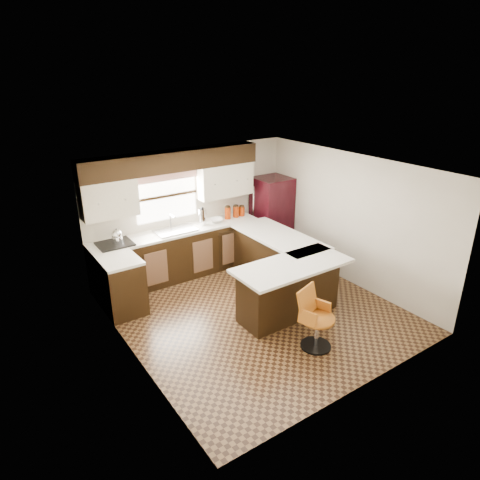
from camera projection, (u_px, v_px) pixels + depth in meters
floor at (256, 311)px, 7.11m from camera, size 4.40×4.40×0.00m
ceiling at (259, 169)px, 6.20m from camera, size 4.40×4.40×0.00m
wall_back at (191, 209)px, 8.34m from camera, size 4.40×0.00×4.40m
wall_front at (370, 305)px, 4.97m from camera, size 4.40×0.00×4.40m
wall_left at (128, 280)px, 5.56m from camera, size 0.00×4.40×4.40m
wall_right at (351, 220)px, 7.75m from camera, size 0.00×4.40×4.40m
base_cab_back at (179, 254)px, 8.16m from camera, size 3.30×0.60×0.90m
base_cab_left at (122, 287)px, 6.96m from camera, size 0.60×0.70×0.90m
counter_back at (178, 231)px, 7.98m from camera, size 3.30×0.60×0.04m
counter_left at (119, 261)px, 6.78m from camera, size 0.60×0.70×0.04m
soffit at (173, 161)px, 7.61m from camera, size 3.40×0.35×0.36m
upper_cab_left at (109, 199)px, 7.17m from camera, size 0.94×0.35×0.64m
upper_cab_right at (225, 180)px, 8.36m from camera, size 1.14×0.35×0.64m
window_pane at (167, 196)px, 7.93m from camera, size 1.20×0.02×0.90m
valance at (166, 176)px, 7.75m from camera, size 1.30×0.06×0.18m
sink at (176, 230)px, 7.92m from camera, size 0.75×0.45×0.03m
dishwasher at (231, 249)px, 8.47m from camera, size 0.58×0.03×0.78m
cooktop at (115, 244)px, 7.33m from camera, size 0.58×0.50×0.02m
peninsula_long at (276, 261)px, 7.88m from camera, size 0.60×1.95×0.90m
peninsula_return at (288, 290)px, 6.86m from camera, size 1.65×0.60×0.90m
counter_pen_long at (279, 237)px, 7.73m from camera, size 0.84×1.95×0.04m
counter_pen_return at (293, 266)px, 6.61m from camera, size 1.89×0.84×0.04m
refrigerator at (271, 216)px, 9.09m from camera, size 0.71×0.68×1.66m
bar_chair at (318, 320)px, 6.04m from camera, size 0.61×0.61×0.91m
kettle at (117, 236)px, 7.30m from camera, size 0.19×0.19×0.25m
percolator at (203, 217)px, 8.19m from camera, size 0.15×0.15×0.32m
mixing_bowl at (216, 220)px, 8.40m from camera, size 0.33×0.33×0.06m
canister_large at (228, 213)px, 8.53m from camera, size 0.12×0.12×0.24m
canister_med at (236, 212)px, 8.64m from camera, size 0.12×0.12×0.22m
canister_small at (242, 211)px, 8.72m from camera, size 0.12×0.12×0.19m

